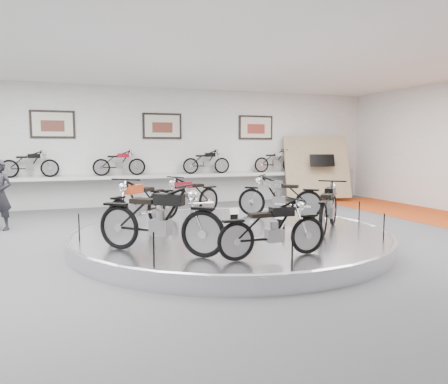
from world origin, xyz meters
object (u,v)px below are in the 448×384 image
object	(u,v)px
bike_f	(329,206)
bike_b	(189,196)
bike_a	(280,196)
bike_e	(273,228)
bike_d	(159,219)
shelf	(165,176)
display_platform	(231,237)
bike_c	(139,203)

from	to	relation	value
bike_f	bike_b	bearing A→B (deg)	80.58
bike_a	bike_e	world-z (taller)	bike_a
bike_d	bike_e	size ratio (longest dim) A/B	1.24
shelf	bike_e	bearing A→B (deg)	-91.08
display_platform	bike_b	world-z (taller)	bike_b
bike_a	bike_c	distance (m)	3.46
display_platform	bike_a	world-z (taller)	bike_a
bike_d	bike_a	bearing A→B (deg)	77.80
shelf	bike_f	bearing A→B (deg)	-75.53
bike_a	bike_e	size ratio (longest dim) A/B	1.13
shelf	bike_d	distance (m)	8.04
display_platform	bike_f	xyz separation A→B (m)	(1.84, -0.74, 0.65)
shelf	bike_b	size ratio (longest dim) A/B	6.43
bike_c	bike_d	world-z (taller)	bike_d
bike_c	display_platform	bearing A→B (deg)	107.90
bike_b	bike_c	distance (m)	1.87
bike_b	bike_e	size ratio (longest dim) A/B	1.10
bike_c	bike_f	world-z (taller)	bike_c
bike_d	bike_b	bearing A→B (deg)	108.68
bike_c	bike_e	bearing A→B (deg)	68.13
bike_b	bike_c	size ratio (longest dim) A/B	0.92
display_platform	bike_f	bearing A→B (deg)	-21.92
display_platform	bike_c	distance (m)	2.02
bike_a	bike_b	bearing A→B (deg)	15.91
display_platform	bike_d	xyz separation A→B (m)	(-1.76, -1.45, 0.71)
shelf	bike_b	bearing A→B (deg)	-94.54
bike_a	bike_f	world-z (taller)	bike_a
shelf	bike_d	size ratio (longest dim) A/B	5.73
bike_b	bike_e	bearing A→B (deg)	65.22
shelf	bike_e	world-z (taller)	bike_e
bike_b	bike_d	distance (m)	3.69
bike_c	bike_d	size ratio (longest dim) A/B	0.96
bike_e	bike_a	bearing A→B (deg)	60.26
shelf	bike_c	size ratio (longest dim) A/B	5.94
display_platform	bike_c	xyz separation A→B (m)	(-1.75, 0.72, 0.69)
display_platform	bike_f	world-z (taller)	bike_f
bike_b	bike_e	world-z (taller)	bike_b
bike_e	bike_f	bearing A→B (deg)	36.37
bike_b	bike_f	bearing A→B (deg)	101.75
shelf	bike_a	distance (m)	5.55
bike_a	bike_f	bearing A→B (deg)	133.42
bike_b	bike_f	distance (m)	3.49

